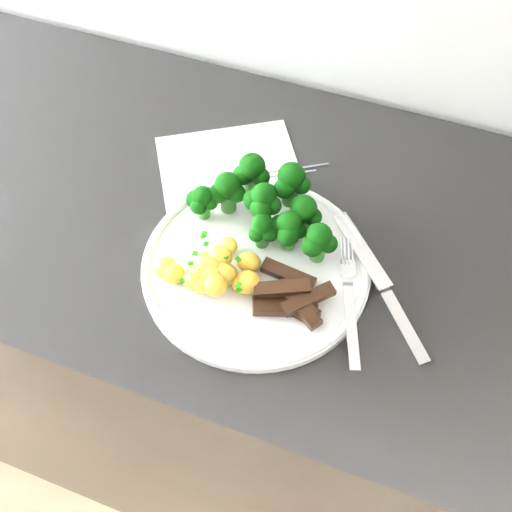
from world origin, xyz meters
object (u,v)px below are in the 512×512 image
(recipe_paper, at_px, (237,197))
(potatoes, at_px, (212,271))
(broccoli, at_px, (269,204))
(knife, at_px, (390,302))
(fork, at_px, (350,305))
(plate, at_px, (256,265))
(counter, at_px, (223,350))
(beef_strips, at_px, (291,298))

(recipe_paper, xyz_separation_m, potatoes, (0.03, -0.15, 0.03))
(potatoes, bearing_deg, broccoli, 72.18)
(knife, bearing_deg, fork, -148.03)
(plate, height_order, fork, fork)
(recipe_paper, relative_size, fork, 1.89)
(recipe_paper, bearing_deg, counter, -131.54)
(counter, height_order, fork, fork)
(recipe_paper, distance_m, beef_strips, 0.20)
(counter, relative_size, broccoli, 10.93)
(counter, bearing_deg, plate, -36.18)
(broccoli, xyz_separation_m, potatoes, (-0.04, -0.11, -0.02))
(counter, height_order, recipe_paper, recipe_paper)
(potatoes, distance_m, knife, 0.23)
(recipe_paper, xyz_separation_m, broccoli, (0.06, -0.04, 0.05))
(counter, height_order, plate, plate)
(counter, height_order, potatoes, potatoes)
(counter, distance_m, broccoli, 0.52)
(plate, xyz_separation_m, broccoli, (-0.01, 0.07, 0.05))
(potatoes, bearing_deg, counter, 115.57)
(knife, bearing_deg, counter, 166.74)
(broccoli, relative_size, beef_strips, 2.08)
(beef_strips, bearing_deg, potatoes, -178.03)
(broccoli, distance_m, potatoes, 0.12)
(plate, height_order, knife, knife)
(recipe_paper, bearing_deg, fork, -32.10)
(recipe_paper, distance_m, potatoes, 0.16)
(counter, xyz_separation_m, potatoes, (0.06, -0.12, 0.48))
(broccoli, bearing_deg, beef_strips, -57.32)
(recipe_paper, xyz_separation_m, knife, (0.25, -0.10, 0.01))
(counter, bearing_deg, recipe_paper, 48.46)
(recipe_paper, height_order, potatoes, potatoes)
(counter, xyz_separation_m, knife, (0.28, -0.07, 0.46))
(fork, xyz_separation_m, knife, (0.05, 0.03, -0.01))
(broccoli, distance_m, beef_strips, 0.14)
(fork, bearing_deg, broccoli, 147.17)
(plate, xyz_separation_m, beef_strips, (0.06, -0.04, 0.01))
(broccoli, bearing_deg, plate, -83.42)
(fork, bearing_deg, recipe_paper, 147.90)
(plate, distance_m, fork, 0.14)
(counter, height_order, beef_strips, beef_strips)
(counter, xyz_separation_m, plate, (0.10, -0.07, 0.46))
(beef_strips, bearing_deg, recipe_paper, 132.23)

